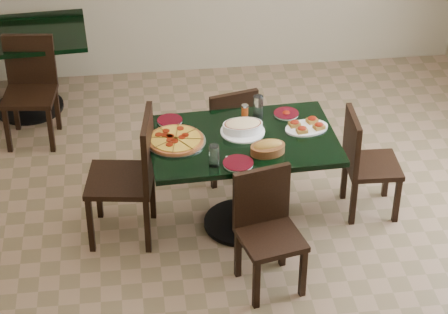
{
  "coord_description": "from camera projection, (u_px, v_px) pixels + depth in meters",
  "views": [
    {
      "loc": [
        -0.7,
        -4.81,
        3.97
      ],
      "look_at": [
        -0.09,
        0.0,
        0.78
      ],
      "focal_mm": 70.0,
      "sensor_mm": 36.0,
      "label": 1
    }
  ],
  "objects": [
    {
      "name": "chair_far",
      "position": [
        229.0,
        129.0,
        6.72
      ],
      "size": [
        0.46,
        0.46,
        0.82
      ],
      "rotation": [
        0.0,
        0.0,
        3.38
      ],
      "color": "black",
      "rests_on": "floor"
    },
    {
      "name": "bread_basket",
      "position": [
        268.0,
        148.0,
        5.87
      ],
      "size": [
        0.27,
        0.21,
        0.1
      ],
      "rotation": [
        0.0,
        0.0,
        0.19
      ],
      "color": "brown",
      "rests_on": "main_table"
    },
    {
      "name": "chair_left",
      "position": [
        133.0,
        171.0,
        6.07
      ],
      "size": [
        0.52,
        0.52,
        0.98
      ],
      "rotation": [
        0.0,
        0.0,
        -1.72
      ],
      "color": "black",
      "rests_on": "floor"
    },
    {
      "name": "lasagna_casserole",
      "position": [
        243.0,
        127.0,
        6.09
      ],
      "size": [
        0.31,
        0.31,
        0.09
      ],
      "rotation": [
        0.0,
        0.0,
        0.04
      ],
      "color": "white",
      "rests_on": "main_table"
    },
    {
      "name": "bruschetta_platter",
      "position": [
        307.0,
        126.0,
        6.14
      ],
      "size": [
        0.36,
        0.28,
        0.05
      ],
      "rotation": [
        0.0,
        0.0,
        0.23
      ],
      "color": "white",
      "rests_on": "main_table"
    },
    {
      "name": "side_plate_far_r",
      "position": [
        286.0,
        113.0,
        6.32
      ],
      "size": [
        0.18,
        0.18,
        0.03
      ],
      "rotation": [
        0.0,
        0.0,
        -0.14
      ],
      "color": "white",
      "rests_on": "main_table"
    },
    {
      "name": "floor",
      "position": [
        237.0,
        247.0,
        6.24
      ],
      "size": [
        5.5,
        5.5,
        0.0
      ],
      "primitive_type": "plane",
      "color": "#7F6249",
      "rests_on": "ground"
    },
    {
      "name": "side_plate_far_l",
      "position": [
        170.0,
        120.0,
        6.24
      ],
      "size": [
        0.18,
        0.18,
        0.02
      ],
      "rotation": [
        0.0,
        0.0,
        0.16
      ],
      "color": "white",
      "rests_on": "main_table"
    },
    {
      "name": "water_glass_b",
      "position": [
        214.0,
        156.0,
        5.73
      ],
      "size": [
        0.07,
        0.07,
        0.15
      ],
      "primitive_type": "cylinder",
      "color": "white",
      "rests_on": "main_table"
    },
    {
      "name": "back_table",
      "position": [
        22.0,
        56.0,
        7.6
      ],
      "size": [
        1.18,
        0.89,
        0.75
      ],
      "rotation": [
        0.0,
        0.0,
        0.06
      ],
      "color": "black",
      "rests_on": "floor"
    },
    {
      "name": "chair_right",
      "position": [
        363.0,
        159.0,
        6.36
      ],
      "size": [
        0.4,
        0.4,
        0.83
      ],
      "rotation": [
        0.0,
        0.0,
        1.53
      ],
      "color": "black",
      "rests_on": "floor"
    },
    {
      "name": "napkin_setting",
      "position": [
        236.0,
        162.0,
        5.8
      ],
      "size": [
        0.16,
        0.16,
        0.01
      ],
      "rotation": [
        0.0,
        0.0,
        -0.14
      ],
      "color": "white",
      "rests_on": "main_table"
    },
    {
      "name": "back_chair_near",
      "position": [
        30.0,
        84.0,
        7.23
      ],
      "size": [
        0.46,
        0.46,
        0.89
      ],
      "rotation": [
        0.0,
        0.0,
        -0.11
      ],
      "color": "black",
      "rests_on": "floor"
    },
    {
      "name": "pepper_shaker",
      "position": [
        245.0,
        110.0,
        6.28
      ],
      "size": [
        0.05,
        0.05,
        0.09
      ],
      "color": "#B74013",
      "rests_on": "main_table"
    },
    {
      "name": "side_plate_near",
      "position": [
        238.0,
        163.0,
        5.78
      ],
      "size": [
        0.2,
        0.2,
        0.02
      ],
      "rotation": [
        0.0,
        0.0,
        -0.03
      ],
      "color": "white",
      "rests_on": "main_table"
    },
    {
      "name": "water_glass_a",
      "position": [
        258.0,
        106.0,
        6.27
      ],
      "size": [
        0.07,
        0.07,
        0.16
      ],
      "primitive_type": "cylinder",
      "color": "white",
      "rests_on": "main_table"
    },
    {
      "name": "main_table",
      "position": [
        242.0,
        160.0,
        6.15
      ],
      "size": [
        1.34,
        0.89,
        0.75
      ],
      "rotation": [
        0.0,
        0.0,
        0.04
      ],
      "color": "black",
      "rests_on": "floor"
    },
    {
      "name": "pepperoni_pizza",
      "position": [
        176.0,
        140.0,
        6.0
      ],
      "size": [
        0.42,
        0.42,
        0.04
      ],
      "rotation": [
        0.0,
        0.0,
        -0.19
      ],
      "color": "#ADADB4",
      "rests_on": "main_table"
    },
    {
      "name": "chair_near",
      "position": [
        267.0,
        224.0,
        5.71
      ],
      "size": [
        0.47,
        0.47,
        0.84
      ],
      "rotation": [
        0.0,
        0.0,
        0.23
      ],
      "color": "black",
      "rests_on": "floor"
    }
  ]
}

